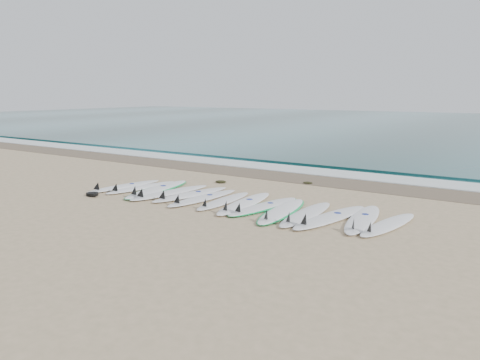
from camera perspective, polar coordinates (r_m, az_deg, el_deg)
The scene contains 22 objects.
ground at distance 11.97m, azimuth -0.57°, elevation -2.84°, with size 120.00×120.00×0.00m, color tan.
ocean at distance 42.72m, azimuth 24.85°, elevation 5.95°, with size 120.00×55.00×0.03m, color #1F5B60.
wet_sand_band at distance 15.46m, azimuth 7.99°, elevation 0.17°, with size 120.00×1.80×0.01m, color brown.
foam_band at distance 16.71m, azimuth 10.08°, elevation 0.94°, with size 120.00×1.40×0.04m, color silver.
wave_crest at distance 18.07m, azimuth 11.99°, elevation 1.70°, with size 120.00×1.00×0.10m, color #1F5B60.
surfboard_0 at distance 14.26m, azimuth -14.09°, elevation -0.73°, with size 0.86×2.58×0.32m.
surfboard_1 at distance 13.98m, azimuth -12.10°, elevation -0.88°, with size 0.84×2.50×0.31m.
surfboard_2 at distance 13.61m, azimuth -10.11°, elevation -1.11°, with size 1.12×2.99×0.37m.
surfboard_3 at distance 13.09m, azimuth -8.71°, elevation -1.51°, with size 0.97×2.77×0.35m.
surfboard_4 at distance 12.79m, azimuth -6.21°, elevation -1.75°, with size 0.99×2.68×0.34m.
surfboard_5 at distance 12.33m, azimuth -4.73°, elevation -2.20°, with size 0.74×2.61×0.33m.
surfboard_6 at distance 11.99m, azimuth -2.12°, elevation -2.57°, with size 0.62×2.39×0.30m.
surfboard_7 at distance 11.69m, azimuth 0.42°, elevation -2.86°, with size 0.89×2.79×0.35m.
surfboard_8 at distance 11.44m, azimuth 2.83°, elevation -3.24°, with size 0.99×2.62×0.32m.
surfboard_9 at distance 11.02m, azimuth 5.07°, elevation -3.79°, with size 1.03×2.76×0.34m.
surfboard_10 at distance 10.78m, azimuth 7.95°, elevation -4.14°, with size 0.66×2.65×0.34m.
surfboard_11 at distance 10.59m, azimuth 10.82°, elevation -4.48°, with size 1.04×2.83×0.35m.
surfboard_12 at distance 10.60m, azimuth 14.67°, elevation -4.64°, with size 0.92×2.74×0.34m.
surfboard_13 at distance 10.35m, azimuth 17.52°, elevation -5.21°, with size 0.84×2.43×0.31m.
seaweed_near at distance 14.65m, azimuth -2.36°, elevation -0.19°, with size 0.37×0.29×0.07m, color black.
seaweed_far at distance 14.63m, azimuth 8.26°, elevation -0.34°, with size 0.31×0.24×0.06m, color black.
leash_coil at distance 13.40m, azimuth -17.52°, elevation -1.66°, with size 0.46×0.36×0.11m.
Camera 1 is at (6.54, -9.63, 2.79)m, focal length 35.00 mm.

